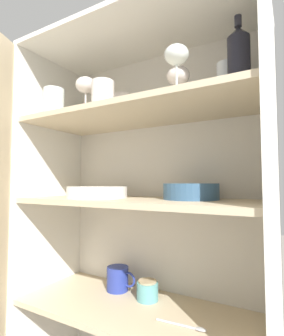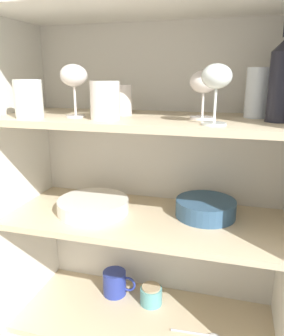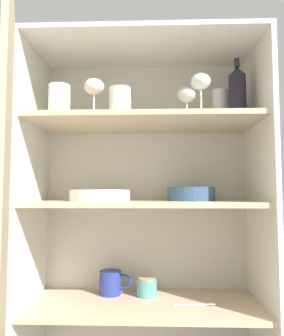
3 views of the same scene
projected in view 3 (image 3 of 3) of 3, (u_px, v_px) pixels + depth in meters
The scene contains 21 objects.
cupboard_back_panel at pixel (146, 214), 1.49m from camera, with size 0.93×0.02×1.37m, color silver.
cupboard_side_left at pixel (31, 216), 1.32m from camera, with size 0.02×0.40×1.37m, color white.
cupboard_side_right at pixel (261, 217), 1.28m from camera, with size 0.02×0.40×1.37m, color white.
cupboard_top_panel at pixel (144, 48), 1.35m from camera, with size 0.93×0.40×0.02m, color white.
shelf_board_lower at pixel (145, 305), 1.27m from camera, with size 0.90×0.37×0.02m, color beige.
shelf_board_middle at pixel (145, 204), 1.30m from camera, with size 0.90×0.37×0.02m, color beige.
shelf_board_upper at pixel (144, 123), 1.33m from camera, with size 0.90×0.37×0.02m, color beige.
cupboard_door at pixel (3, 227), 0.90m from camera, with size 0.19×0.44×1.37m.
tumbler_glass_0 at pixel (59, 100), 1.23m from camera, with size 0.08×0.08×0.11m.
tumbler_glass_1 at pixel (221, 107), 1.39m from camera, with size 0.07×0.07×0.14m.
tumbler_glass_2 at pixel (124, 111), 1.37m from camera, with size 0.07×0.07×0.09m.
tumbler_glass_3 at pixel (120, 102), 1.25m from camera, with size 0.08×0.08×0.11m.
wine_glass_0 at pixel (201, 84), 1.21m from camera, with size 0.07×0.07×0.15m.
wine_glass_1 at pixel (94, 88), 1.28m from camera, with size 0.08×0.08×0.15m.
wine_glass_2 at pixel (187, 96), 1.33m from camera, with size 0.08×0.08×0.14m.
wine_bottle at pixel (237, 92), 1.31m from camera, with size 0.07×0.07×0.25m.
plate_stack_white at pixel (100, 195), 1.30m from camera, with size 0.24×0.24×0.04m.
mixing_bowl_large at pixel (191, 193), 1.36m from camera, with size 0.19×0.19×0.06m.
coffee_mug_primary at pixel (111, 283), 1.37m from camera, with size 0.13×0.09×0.10m.
storage_jar at pixel (147, 287), 1.35m from camera, with size 0.08×0.08×0.07m.
serving_spoon at pixel (198, 305), 1.23m from camera, with size 0.16×0.03×0.01m.
Camera 3 is at (0.04, -1.13, 0.78)m, focal length 35.00 mm.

